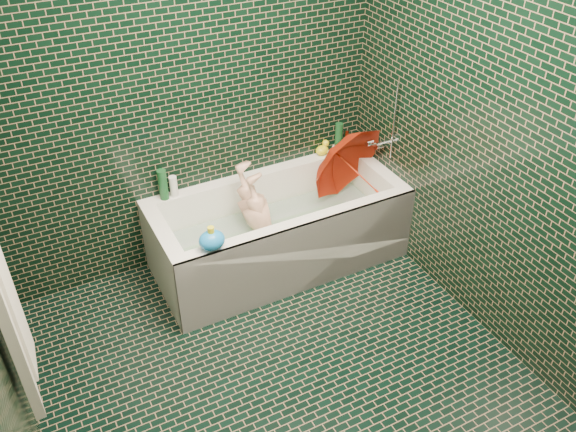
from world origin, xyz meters
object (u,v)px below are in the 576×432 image
child (263,226)px  rubber_duck (323,149)px  bath_toy (212,240)px  umbrella (357,173)px  bathtub (279,237)px

child → rubber_duck: 0.76m
bath_toy → child: bearing=59.1°
umbrella → child: bearing=166.7°
child → rubber_duck: (0.64, 0.30, 0.29)m
child → umbrella: 0.75m
child → bath_toy: 0.69m
umbrella → bath_toy: size_ratio=3.01×
bathtub → umbrella: umbrella is taller
child → bath_toy: (-0.49, -0.36, 0.31)m
bathtub → rubber_duck: size_ratio=12.75×
umbrella → rubber_duck: 0.39m
child → umbrella: size_ratio=1.60×
child → bath_toy: size_ratio=4.83×
umbrella → rubber_duck: bearing=91.4°
child → bath_toy: bath_toy is taller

